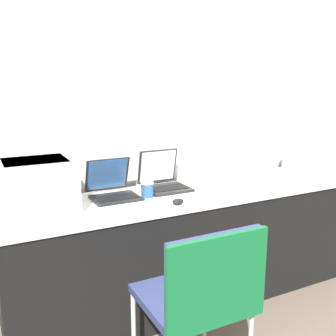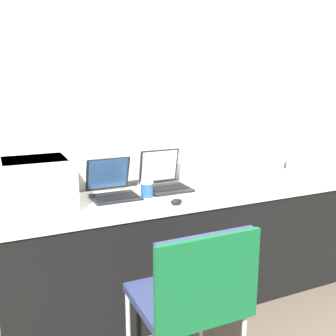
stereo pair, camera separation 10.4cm
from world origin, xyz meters
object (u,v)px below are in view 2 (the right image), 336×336
object	(u,v)px
laptop_left	(113,189)
external_keyboard	(130,208)
laptop_right	(165,180)
chair	(195,291)
printer	(35,181)
mouse	(176,202)
metal_pitcher	(294,159)
coffee_cup	(147,189)

from	to	relation	value
laptop_left	external_keyboard	distance (m)	0.30
laptop_right	chair	xyz separation A→B (m)	(-0.30, -1.01, -0.25)
printer	chair	bearing A→B (deg)	-57.97
mouse	metal_pitcher	bearing A→B (deg)	17.90
laptop_right	chair	bearing A→B (deg)	-106.66
laptop_left	coffee_cup	bearing A→B (deg)	-24.43
coffee_cup	metal_pitcher	xyz separation A→B (m)	(1.39, 0.18, 0.05)
coffee_cup	mouse	size ratio (longest dim) A/B	1.33
coffee_cup	metal_pitcher	world-z (taller)	metal_pitcher
coffee_cup	mouse	world-z (taller)	coffee_cup
laptop_left	mouse	bearing A→B (deg)	-46.98
laptop_left	coffee_cup	xyz separation A→B (m)	(0.20, -0.09, -0.00)
mouse	metal_pitcher	distance (m)	1.36
laptop_right	external_keyboard	xyz separation A→B (m)	(-0.38, -0.35, -0.05)
laptop_right	laptop_left	bearing A→B (deg)	-172.47
printer	mouse	distance (m)	0.85
coffee_cup	mouse	distance (m)	0.26
external_keyboard	mouse	size ratio (longest dim) A/B	5.35
chair	external_keyboard	bearing A→B (deg)	96.64
mouse	metal_pitcher	size ratio (longest dim) A/B	0.33
coffee_cup	mouse	xyz separation A→B (m)	(0.10, -0.23, -0.03)
laptop_left	coffee_cup	distance (m)	0.22
external_keyboard	metal_pitcher	distance (m)	1.63
printer	laptop_left	distance (m)	0.50
mouse	laptop_left	bearing A→B (deg)	133.02
printer	metal_pitcher	world-z (taller)	printer
laptop_right	coffee_cup	size ratio (longest dim) A/B	3.19
laptop_right	printer	bearing A→B (deg)	-173.46
laptop_left	chair	bearing A→B (deg)	-84.64
laptop_right	chair	world-z (taller)	laptop_right
metal_pitcher	chair	xyz separation A→B (m)	(-1.50, -1.05, -0.30)
external_keyboard	coffee_cup	world-z (taller)	coffee_cup
external_keyboard	chair	bearing A→B (deg)	-83.36
printer	laptop_left	xyz separation A→B (m)	(0.48, 0.05, -0.11)
printer	coffee_cup	size ratio (longest dim) A/B	4.37
printer	coffee_cup	distance (m)	0.70
metal_pitcher	coffee_cup	bearing A→B (deg)	-172.47
printer	coffee_cup	xyz separation A→B (m)	(0.68, -0.04, -0.12)
laptop_right	metal_pitcher	bearing A→B (deg)	1.88
laptop_left	external_keyboard	size ratio (longest dim) A/B	0.83
laptop_left	laptop_right	distance (m)	0.40
chair	mouse	bearing A→B (deg)	71.53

